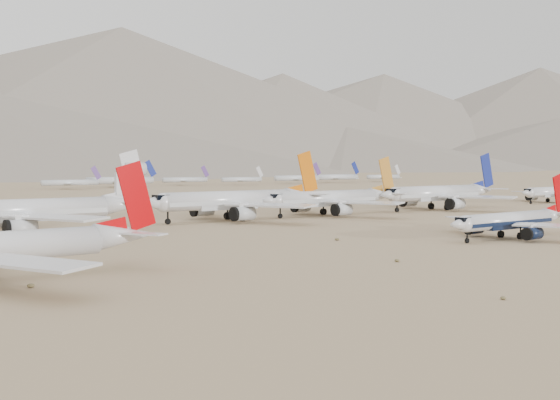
# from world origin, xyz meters

# --- Properties ---
(ground) EXTENTS (7000.00, 7000.00, 0.00)m
(ground) POSITION_xyz_m (0.00, 0.00, 0.00)
(ground) COLOR #82674B
(ground) RESTS_ON ground
(main_airliner) EXTENTS (38.90, 37.99, 13.73)m
(main_airliner) POSITION_xyz_m (2.29, -5.19, 3.77)
(main_airliner) COLOR silver
(main_airliner) RESTS_ON ground
(row2_navy_widebody) EXTENTS (55.90, 54.66, 19.89)m
(row2_navy_widebody) POSITION_xyz_m (64.34, 64.69, 5.55)
(row2_navy_widebody) COLOR silver
(row2_navy_widebody) RESTS_ON ground
(row2_gold_tail) EXTENTS (51.44, 50.31, 18.31)m
(row2_gold_tail) POSITION_xyz_m (16.54, 67.83, 5.12)
(row2_gold_tail) COLOR silver
(row2_gold_tail) RESTS_ON ground
(row2_orange_tail) EXTENTS (55.61, 54.40, 19.84)m
(row2_orange_tail) POSITION_xyz_m (-17.41, 70.14, 5.57)
(row2_orange_tail) COLOR silver
(row2_orange_tail) RESTS_ON ground
(row2_white_trijet) EXTENTS (54.96, 53.71, 19.47)m
(row2_white_trijet) POSITION_xyz_m (-76.17, 65.56, 5.64)
(row2_white_trijet) COLOR silver
(row2_white_trijet) RESTS_ON ground
(row2_blue_far) EXTENTS (43.67, 42.69, 15.52)m
(row2_blue_far) POSITION_xyz_m (135.70, 64.12, 4.32)
(row2_blue_far) COLOR silver
(row2_blue_far) RESTS_ON ground
(distant_storage_row) EXTENTS (613.63, 57.53, 16.03)m
(distant_storage_row) POSITION_xyz_m (45.55, 334.22, 4.47)
(distant_storage_row) COLOR silver
(distant_storage_row) RESTS_ON ground
(foothills) EXTENTS (4637.50, 1395.00, 155.00)m
(foothills) POSITION_xyz_m (526.68, 1100.00, 67.15)
(foothills) COLOR slate
(foothills) RESTS_ON ground
(desert_scrub) EXTENTS (219.83, 121.67, 0.63)m
(desert_scrub) POSITION_xyz_m (-26.91, -24.06, 0.28)
(desert_scrub) COLOR brown
(desert_scrub) RESTS_ON ground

